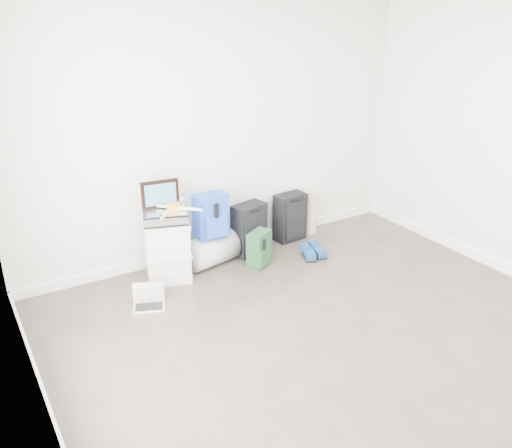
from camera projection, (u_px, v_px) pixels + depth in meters
ground at (372, 368)px, 4.17m from camera, size 5.00×5.00×0.00m
room_envelope at (392, 150)px, 3.52m from camera, size 4.52×5.02×2.71m
boxes_stack at (168, 251)px, 5.37m from camera, size 0.52×0.46×0.62m
briefcase at (165, 216)px, 5.23m from camera, size 0.49×0.42×0.12m
painting at (160, 194)px, 5.23m from camera, size 0.37×0.07×0.28m
drone at (173, 207)px, 5.21m from camera, size 0.43×0.43×0.05m
duffel_bag at (211, 250)px, 5.72m from camera, size 0.60×0.43×0.34m
blue_backpack at (211, 217)px, 5.55m from camera, size 0.33×0.24×0.46m
large_suitcase at (249, 229)px, 5.93m from camera, size 0.41×0.32×0.58m
green_backpack at (260, 249)px, 5.71m from camera, size 0.31×0.30×0.38m
carry_on at (290, 217)px, 6.28m from camera, size 0.37×0.26×0.56m
shoes at (313, 252)px, 5.95m from camera, size 0.32×0.30×0.09m
rolled_rug at (310, 212)px, 6.48m from camera, size 0.17×0.17×0.53m
laptop at (149, 301)px, 4.99m from camera, size 0.34×0.30×0.21m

